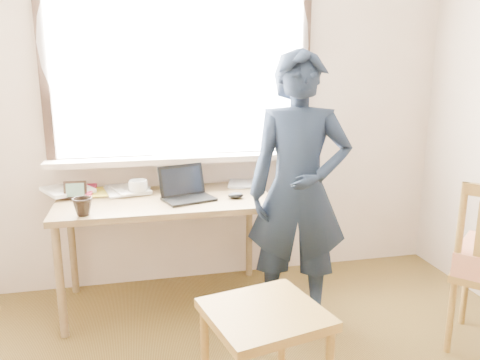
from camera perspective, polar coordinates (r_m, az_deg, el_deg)
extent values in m
cube|color=beige|center=(3.35, -3.62, 9.29)|extent=(3.50, 0.02, 2.60)
cube|color=white|center=(3.30, -7.19, 14.37)|extent=(1.70, 0.01, 1.30)
cube|color=black|center=(3.34, -6.82, 2.65)|extent=(1.82, 0.06, 0.06)
cube|color=black|center=(3.31, -22.92, 13.44)|extent=(0.06, 0.06, 1.30)
cube|color=black|center=(3.49, 7.85, 14.30)|extent=(0.06, 0.06, 1.30)
cube|color=beige|center=(3.27, -6.70, 2.59)|extent=(1.85, 0.20, 0.04)
cube|color=white|center=(3.23, -7.11, 16.17)|extent=(1.95, 0.02, 1.65)
cube|color=brown|center=(3.05, -9.11, -2.57)|extent=(1.36, 0.68, 0.04)
cylinder|color=brown|center=(2.93, -21.08, -11.60)|extent=(0.05, 0.05, 0.69)
cylinder|color=brown|center=(3.47, -19.77, -7.58)|extent=(0.05, 0.05, 0.69)
cylinder|color=brown|center=(3.01, 3.83, -10.06)|extent=(0.05, 0.05, 0.69)
cylinder|color=brown|center=(3.53, 1.13, -6.38)|extent=(0.05, 0.05, 0.69)
cube|color=black|center=(2.98, -6.25, -2.33)|extent=(0.35, 0.30, 0.02)
cube|color=black|center=(3.05, -7.12, -0.05)|extent=(0.31, 0.15, 0.20)
cube|color=black|center=(3.05, -7.12, -0.05)|extent=(0.27, 0.13, 0.17)
cube|color=black|center=(2.97, -6.18, -2.32)|extent=(0.29, 0.20, 0.00)
imported|color=white|center=(3.15, -12.32, -0.88)|extent=(0.18, 0.18, 0.10)
imported|color=black|center=(2.80, -18.62, -3.10)|extent=(0.15, 0.15, 0.10)
ellipsoid|color=black|center=(3.00, -0.54, -1.89)|extent=(0.10, 0.07, 0.04)
cube|color=#336AA7|center=(3.30, -17.08, -1.38)|extent=(0.26, 0.33, 0.01)
cube|color=white|center=(3.32, -12.05, -0.92)|extent=(0.26, 0.33, 0.00)
cube|color=white|center=(3.21, -13.42, -1.29)|extent=(0.33, 0.32, 0.02)
cube|color=#B72144|center=(3.19, -12.73, -1.20)|extent=(0.32, 0.34, 0.02)
cube|color=white|center=(3.28, -14.16, -0.97)|extent=(0.23, 0.30, 0.00)
cube|color=white|center=(3.32, -16.96, -0.75)|extent=(0.24, 0.27, 0.02)
imported|color=white|center=(3.27, -15.05, -1.21)|extent=(0.31, 0.34, 0.03)
imported|color=white|center=(3.35, -1.39, -0.44)|extent=(0.23, 0.27, 0.02)
cube|color=black|center=(3.15, -19.43, -1.28)|extent=(0.14, 0.02, 0.11)
cube|color=#41652C|center=(3.15, -19.43, -1.28)|extent=(0.11, 0.01, 0.08)
cube|color=olive|center=(2.16, 3.05, -16.04)|extent=(0.58, 0.57, 0.04)
cylinder|color=olive|center=(2.37, -4.32, -20.24)|extent=(0.04, 0.04, 0.46)
cylinder|color=olive|center=(2.53, 5.13, -17.90)|extent=(0.04, 0.04, 0.46)
cylinder|color=olive|center=(3.25, 25.73, -12.18)|extent=(0.04, 0.04, 0.42)
cylinder|color=olive|center=(2.92, 24.27, -14.99)|extent=(0.04, 0.04, 0.42)
cylinder|color=olive|center=(2.71, 25.26, -5.54)|extent=(0.04, 0.04, 0.51)
cube|color=olive|center=(2.71, 27.11, -6.46)|extent=(0.04, 0.04, 0.41)
imported|color=black|center=(2.81, 7.16, -1.43)|extent=(0.69, 0.55, 1.65)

